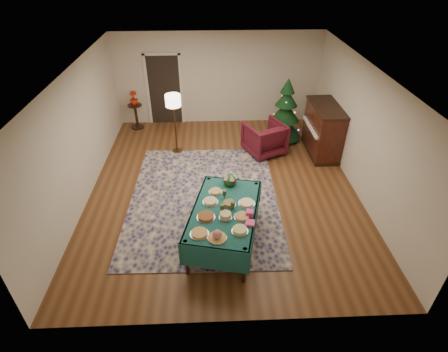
{
  "coord_description": "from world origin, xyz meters",
  "views": [
    {
      "loc": [
        -0.26,
        -6.61,
        4.76
      ],
      "look_at": [
        -0.02,
        -1.04,
        0.97
      ],
      "focal_mm": 28.0,
      "sensor_mm": 36.0,
      "label": 1
    }
  ],
  "objects_px": {
    "armchair": "(265,137)",
    "christmas_tree": "(285,113)",
    "buffet_table": "(224,216)",
    "potted_plant": "(134,101)",
    "floor_lamp": "(173,104)",
    "piano": "(323,130)",
    "side_table": "(136,117)",
    "gift_box": "(250,213)"
  },
  "relations": [
    {
      "from": "buffet_table",
      "to": "armchair",
      "type": "xyz_separation_m",
      "value": [
        1.19,
        3.27,
        -0.14
      ]
    },
    {
      "from": "side_table",
      "to": "christmas_tree",
      "type": "height_order",
      "value": "christmas_tree"
    },
    {
      "from": "gift_box",
      "to": "piano",
      "type": "distance_m",
      "value": 4.12
    },
    {
      "from": "gift_box",
      "to": "armchair",
      "type": "height_order",
      "value": "armchair"
    },
    {
      "from": "armchair",
      "to": "piano",
      "type": "distance_m",
      "value": 1.52
    },
    {
      "from": "floor_lamp",
      "to": "potted_plant",
      "type": "xyz_separation_m",
      "value": [
        -1.3,
        1.51,
        -0.5
      ]
    },
    {
      "from": "side_table",
      "to": "piano",
      "type": "bearing_deg",
      "value": -18.12
    },
    {
      "from": "potted_plant",
      "to": "piano",
      "type": "relative_size",
      "value": 0.27
    },
    {
      "from": "floor_lamp",
      "to": "side_table",
      "type": "height_order",
      "value": "floor_lamp"
    },
    {
      "from": "gift_box",
      "to": "potted_plant",
      "type": "relative_size",
      "value": 0.3
    },
    {
      "from": "buffet_table",
      "to": "potted_plant",
      "type": "bearing_deg",
      "value": 116.23
    },
    {
      "from": "buffet_table",
      "to": "gift_box",
      "type": "bearing_deg",
      "value": -23.25
    },
    {
      "from": "floor_lamp",
      "to": "piano",
      "type": "bearing_deg",
      "value": -2.61
    },
    {
      "from": "floor_lamp",
      "to": "potted_plant",
      "type": "bearing_deg",
      "value": 130.82
    },
    {
      "from": "piano",
      "to": "buffet_table",
      "type": "bearing_deg",
      "value": -129.77
    },
    {
      "from": "buffet_table",
      "to": "piano",
      "type": "distance_m",
      "value": 4.23
    },
    {
      "from": "side_table",
      "to": "christmas_tree",
      "type": "distance_m",
      "value": 4.4
    },
    {
      "from": "gift_box",
      "to": "piano",
      "type": "xyz_separation_m",
      "value": [
        2.27,
        3.43,
        -0.18
      ]
    },
    {
      "from": "gift_box",
      "to": "floor_lamp",
      "type": "height_order",
      "value": "floor_lamp"
    },
    {
      "from": "christmas_tree",
      "to": "gift_box",
      "type": "bearing_deg",
      "value": -108.62
    },
    {
      "from": "buffet_table",
      "to": "potted_plant",
      "type": "relative_size",
      "value": 5.26
    },
    {
      "from": "christmas_tree",
      "to": "piano",
      "type": "height_order",
      "value": "christmas_tree"
    },
    {
      "from": "piano",
      "to": "christmas_tree",
      "type": "bearing_deg",
      "value": 137.22
    },
    {
      "from": "christmas_tree",
      "to": "piano",
      "type": "relative_size",
      "value": 1.16
    },
    {
      "from": "floor_lamp",
      "to": "piano",
      "type": "xyz_separation_m",
      "value": [
        3.83,
        -0.18,
        -0.72
      ]
    },
    {
      "from": "armchair",
      "to": "side_table",
      "type": "xyz_separation_m",
      "value": [
        -3.62,
        1.66,
        -0.11
      ]
    },
    {
      "from": "armchair",
      "to": "gift_box",
      "type": "bearing_deg",
      "value": 52.46
    },
    {
      "from": "floor_lamp",
      "to": "piano",
      "type": "distance_m",
      "value": 3.9
    },
    {
      "from": "floor_lamp",
      "to": "christmas_tree",
      "type": "height_order",
      "value": "christmas_tree"
    },
    {
      "from": "potted_plant",
      "to": "piano",
      "type": "bearing_deg",
      "value": -18.12
    },
    {
      "from": "armchair",
      "to": "piano",
      "type": "bearing_deg",
      "value": 153.95
    },
    {
      "from": "floor_lamp",
      "to": "potted_plant",
      "type": "relative_size",
      "value": 3.88
    },
    {
      "from": "armchair",
      "to": "christmas_tree",
      "type": "xyz_separation_m",
      "value": [
        0.66,
        0.76,
        0.33
      ]
    },
    {
      "from": "armchair",
      "to": "side_table",
      "type": "height_order",
      "value": "armchair"
    },
    {
      "from": "gift_box",
      "to": "floor_lamp",
      "type": "distance_m",
      "value": 3.97
    },
    {
      "from": "buffet_table",
      "to": "floor_lamp",
      "type": "bearing_deg",
      "value": 108.24
    },
    {
      "from": "side_table",
      "to": "potted_plant",
      "type": "bearing_deg",
      "value": 0.0
    },
    {
      "from": "gift_box",
      "to": "floor_lamp",
      "type": "relative_size",
      "value": 0.08
    },
    {
      "from": "armchair",
      "to": "christmas_tree",
      "type": "height_order",
      "value": "christmas_tree"
    },
    {
      "from": "gift_box",
      "to": "side_table",
      "type": "relative_size",
      "value": 0.17
    },
    {
      "from": "gift_box",
      "to": "side_table",
      "type": "height_order",
      "value": "gift_box"
    },
    {
      "from": "potted_plant",
      "to": "christmas_tree",
      "type": "relative_size",
      "value": 0.23
    }
  ]
}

